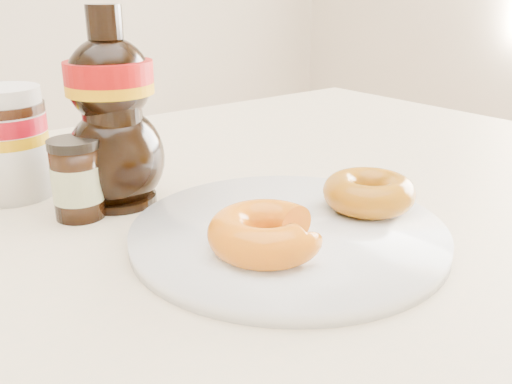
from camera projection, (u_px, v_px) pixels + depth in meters
dining_table at (179, 283)px, 0.64m from camera, size 1.40×0.90×0.75m
plate at (288, 233)px, 0.55m from camera, size 0.30×0.30×0.02m
donut_bitten at (266, 233)px, 0.49m from camera, size 0.10×0.10×0.03m
donut_whole at (369, 192)px, 0.58m from camera, size 0.12×0.12×0.03m
nutella_jar at (7, 138)px, 0.64m from camera, size 0.09×0.09×0.13m
syrup_bottle at (112, 109)px, 0.61m from camera, size 0.12×0.11×0.21m
dark_jar at (77, 180)px, 0.59m from camera, size 0.05×0.05×0.08m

